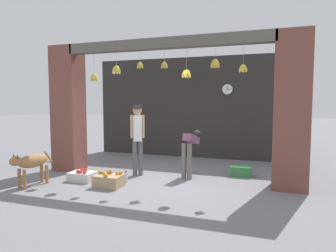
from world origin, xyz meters
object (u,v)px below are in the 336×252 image
Objects in this scene: fruit_crate_apples at (82,176)px; wall_clock at (227,89)px; worker_stooping at (190,147)px; water_bottle at (126,177)px; shopkeeper at (138,134)px; dog at (31,162)px; fruit_crate_oranges at (109,180)px; produce_box_green at (241,171)px.

fruit_crate_apples is 5.03m from wall_clock.
water_bottle is (-1.24, -0.96, -0.61)m from worker_stooping.
worker_stooping is (1.26, 0.29, -0.30)m from shopkeeper.
water_bottle is (1.78, 0.94, -0.40)m from dog.
fruit_crate_oranges is at bearing -128.49° from worker_stooping.
wall_clock reaches higher than produce_box_green.
dog reaches higher than water_bottle.
produce_box_green is (2.42, 0.77, -0.91)m from shopkeeper.
fruit_crate_oranges is 1.71× the size of wall_clock.
fruit_crate_oranges is (1.60, 0.49, -0.38)m from dog.
worker_stooping is at bearing 27.40° from fruit_crate_apples.
fruit_crate_apples is at bearing -168.38° from water_bottle.
worker_stooping is 1.40m from produce_box_green.
shopkeeper reaches higher than worker_stooping.
worker_stooping is 2.08m from fruit_crate_oranges.
worker_stooping is 4.31× the size of water_bottle.
wall_clock is at bearing 52.78° from fruit_crate_apples.
fruit_crate_oranges is at bearing 55.07° from shopkeeper.
fruit_crate_apples is at bearing 163.75° from fruit_crate_oranges.
wall_clock is (1.75, 3.44, 2.08)m from water_bottle.
worker_stooping is at bearing -157.40° from produce_box_green.
dog is 4.10× the size of water_bottle.
shopkeeper is at bearing -162.33° from produce_box_green.
water_bottle is at bearing -117.05° from wall_clock.
wall_clock is at bearing 62.95° from water_bottle.
wall_clock reaches higher than worker_stooping.
produce_box_green is (2.58, 1.89, -0.02)m from fruit_crate_oranges.
dog is at bearing -150.25° from produce_box_green.
worker_stooping is 1.91× the size of fruit_crate_apples.
shopkeeper reaches higher than fruit_crate_oranges.
shopkeeper is 5.15× the size of wall_clock.
fruit_crate_apples is (-0.99, -0.88, -0.92)m from shopkeeper.
fruit_crate_oranges is (-1.42, -1.41, -0.59)m from worker_stooping.
fruit_crate_apples reaches higher than water_bottle.
wall_clock is at bearing 84.87° from worker_stooping.
water_bottle is at bearing 64.87° from shopkeeper.
shopkeeper is at bearing 142.93° from dog.
fruit_crate_apples is at bearing -145.95° from worker_stooping.
fruit_crate_oranges is 1.00× the size of fruit_crate_apples.
wall_clock reaches higher than dog.
water_bottle is 4.38m from wall_clock.
dog is 5.87m from wall_clock.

